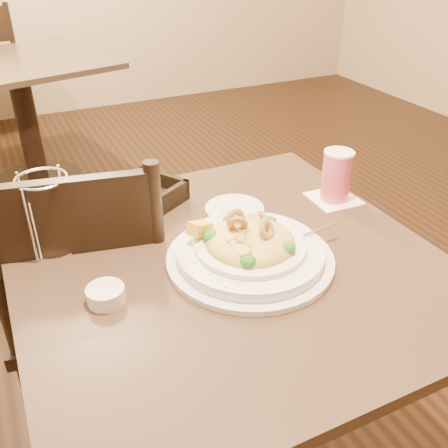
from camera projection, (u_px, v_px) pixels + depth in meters
name	position (u px, v px, depth m)	size (l,w,h in m)	color
main_table	(228.00, 337.00, 1.21)	(0.90, 0.90, 0.73)	black
background_table	(23.00, 102.00, 2.82)	(1.09, 1.09, 0.73)	black
dining_chair_near	(90.00, 297.00, 1.35)	(0.49, 0.49, 0.93)	black
pasta_bowl	(250.00, 249.00, 1.07)	(0.40, 0.36, 0.12)	white
drink_glass	(336.00, 176.00, 1.30)	(0.13, 0.13, 0.14)	white
bread_basket	(142.00, 198.00, 1.29)	(0.25, 0.24, 0.06)	black
napkin_caddy	(49.00, 218.00, 1.09)	(0.11, 0.11, 0.18)	silver
side_plate	(235.00, 209.00, 1.28)	(0.15, 0.15, 0.01)	white
butter_ramekin	(106.00, 295.00, 0.96)	(0.07, 0.07, 0.03)	white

